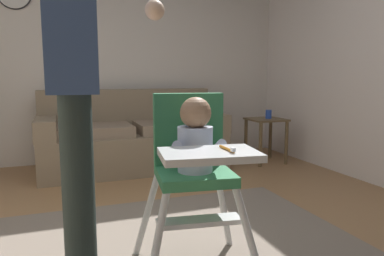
{
  "coord_description": "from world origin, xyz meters",
  "views": [
    {
      "loc": [
        -0.56,
        -1.91,
        1.0
      ],
      "look_at": [
        0.07,
        -0.2,
        0.75
      ],
      "focal_mm": 34.24,
      "sensor_mm": 36.0,
      "label": 1
    }
  ],
  "objects_px": {
    "side_table": "(266,130)",
    "sippy_cup": "(269,114)",
    "adult_standing": "(75,78)",
    "couch": "(133,138)",
    "high_chair": "(194,154)"
  },
  "relations": [
    {
      "from": "couch",
      "to": "sippy_cup",
      "type": "height_order",
      "value": "couch"
    },
    {
      "from": "side_table",
      "to": "sippy_cup",
      "type": "height_order",
      "value": "sippy_cup"
    },
    {
      "from": "side_table",
      "to": "sippy_cup",
      "type": "distance_m",
      "value": 0.19
    },
    {
      "from": "side_table",
      "to": "sippy_cup",
      "type": "bearing_deg",
      "value": 0.0
    },
    {
      "from": "high_chair",
      "to": "side_table",
      "type": "bearing_deg",
      "value": 149.03
    },
    {
      "from": "couch",
      "to": "side_table",
      "type": "xyz_separation_m",
      "value": [
        1.51,
        -0.29,
        0.05
      ]
    },
    {
      "from": "adult_standing",
      "to": "side_table",
      "type": "xyz_separation_m",
      "value": [
        2.2,
        2.0,
        -0.62
      ]
    },
    {
      "from": "adult_standing",
      "to": "couch",
      "type": "bearing_deg",
      "value": 77.45
    },
    {
      "from": "couch",
      "to": "adult_standing",
      "type": "distance_m",
      "value": 2.48
    },
    {
      "from": "high_chair",
      "to": "adult_standing",
      "type": "height_order",
      "value": "adult_standing"
    },
    {
      "from": "side_table",
      "to": "adult_standing",
      "type": "bearing_deg",
      "value": -137.74
    },
    {
      "from": "high_chair",
      "to": "side_table",
      "type": "distance_m",
      "value": 2.63
    },
    {
      "from": "couch",
      "to": "adult_standing",
      "type": "xyz_separation_m",
      "value": [
        -0.68,
        -2.29,
        0.67
      ]
    },
    {
      "from": "couch",
      "to": "side_table",
      "type": "height_order",
      "value": "couch"
    },
    {
      "from": "adult_standing",
      "to": "side_table",
      "type": "bearing_deg",
      "value": 46.32
    }
  ]
}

